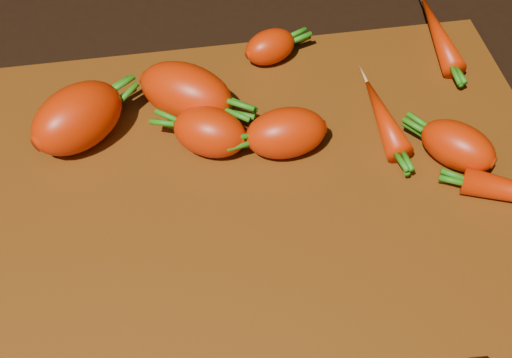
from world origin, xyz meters
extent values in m
cube|color=black|center=(0.00, 0.00, -0.01)|extent=(2.00, 2.00, 0.01)
cube|color=#4E270A|center=(0.00, 0.00, 0.01)|extent=(0.50, 0.40, 0.01)
ellipsoid|color=red|center=(-0.14, 0.09, 0.04)|extent=(0.10, 0.09, 0.05)
ellipsoid|color=red|center=(-0.03, 0.06, 0.03)|extent=(0.07, 0.07, 0.04)
ellipsoid|color=red|center=(-0.04, 0.11, 0.04)|extent=(0.10, 0.09, 0.05)
ellipsoid|color=red|center=(0.03, 0.05, 0.03)|extent=(0.07, 0.05, 0.04)
ellipsoid|color=red|center=(0.04, 0.17, 0.03)|extent=(0.06, 0.05, 0.03)
ellipsoid|color=red|center=(0.17, 0.02, 0.03)|extent=(0.07, 0.07, 0.04)
ellipsoid|color=red|center=(0.20, 0.17, 0.02)|extent=(0.03, 0.11, 0.02)
ellipsoid|color=red|center=(0.12, 0.07, 0.02)|extent=(0.03, 0.09, 0.02)
camera|label=1|loc=(-0.06, -0.35, 0.45)|focal=50.00mm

